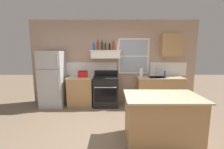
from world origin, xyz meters
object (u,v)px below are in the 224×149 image
at_px(bottle_red_label_wine, 98,46).
at_px(bottle_balsamic_dark, 109,47).
at_px(bottle_brown_stout, 105,47).
at_px(bottle_amber_wine, 113,46).
at_px(stove_range, 106,91).
at_px(refrigerator, 53,79).
at_px(dish_soap_bottle, 164,74).
at_px(bottle_rose_pink, 117,46).
at_px(toaster, 83,74).
at_px(bottle_dark_green_wine, 102,46).
at_px(paper_towel_roll, 141,73).
at_px(bottle_blue_liqueur, 94,47).
at_px(kitchen_island, 161,118).

relative_size(bottle_red_label_wine, bottle_balsamic_dark, 1.34).
distance_m(bottle_brown_stout, bottle_amber_wine, 0.25).
bearing_deg(bottle_amber_wine, stove_range, -153.43).
distance_m(refrigerator, bottle_brown_stout, 1.92).
relative_size(bottle_amber_wine, dish_soap_bottle, 1.64).
height_order(refrigerator, bottle_rose_pink, bottle_rose_pink).
height_order(refrigerator, bottle_balsamic_dark, bottle_balsamic_dark).
xyz_separation_m(toaster, bottle_dark_green_wine, (0.61, 0.08, 0.87)).
relative_size(toaster, paper_towel_roll, 1.10).
bearing_deg(toaster, bottle_rose_pink, -0.27).
bearing_deg(stove_range, toaster, 175.38).
xyz_separation_m(bottle_dark_green_wine, bottle_brown_stout, (0.11, -0.07, -0.03)).
distance_m(bottle_balsamic_dark, dish_soap_bottle, 1.96).
distance_m(bottle_brown_stout, bottle_balsamic_dark, 0.13).
xyz_separation_m(bottle_dark_green_wine, dish_soap_bottle, (1.99, 0.00, -0.87)).
distance_m(toaster, bottle_balsamic_dark, 1.18).
xyz_separation_m(refrigerator, bottle_dark_green_wine, (1.53, 0.16, 1.01)).
height_order(bottle_blue_liqueur, bottle_brown_stout, bottle_blue_liqueur).
distance_m(toaster, paper_towel_roll, 1.83).
bearing_deg(dish_soap_bottle, bottle_red_label_wine, -177.60).
xyz_separation_m(bottle_amber_wine, bottle_rose_pink, (0.11, -0.07, -0.00)).
distance_m(stove_range, paper_towel_roll, 1.25).
bearing_deg(stove_range, bottle_amber_wine, 26.57).
bearing_deg(dish_soap_bottle, bottle_balsamic_dark, -176.76).
xyz_separation_m(refrigerator, bottle_red_label_wine, (1.41, 0.07, 1.02)).
relative_size(bottle_blue_liqueur, kitchen_island, 0.18).
bearing_deg(bottle_dark_green_wine, dish_soap_bottle, 0.01).
bearing_deg(bottle_rose_pink, stove_range, -171.45).
bearing_deg(bottle_rose_pink, bottle_amber_wine, 148.94).
distance_m(paper_towel_roll, dish_soap_bottle, 0.78).
relative_size(bottle_blue_liqueur, dish_soap_bottle, 1.40).
xyz_separation_m(bottle_dark_green_wine, bottle_balsamic_dark, (0.23, -0.10, -0.03)).
height_order(bottle_dark_green_wine, bottle_rose_pink, bottle_dark_green_wine).
bearing_deg(bottle_brown_stout, paper_towel_roll, -1.65).
xyz_separation_m(bottle_blue_liqueur, bottle_balsamic_dark, (0.47, -0.01, -0.01)).
relative_size(bottle_dark_green_wine, bottle_amber_wine, 1.04).
relative_size(bottle_amber_wine, kitchen_island, 0.21).
bearing_deg(bottle_blue_liqueur, stove_range, -7.47).
relative_size(refrigerator, bottle_rose_pink, 5.95).
bearing_deg(kitchen_island, bottle_rose_pink, 111.13).
bearing_deg(dish_soap_bottle, bottle_blue_liqueur, -177.68).
xyz_separation_m(bottle_blue_liqueur, kitchen_island, (1.49, -2.02, -1.39)).
relative_size(refrigerator, toaster, 5.79).
relative_size(stove_range, paper_towel_roll, 4.04).
relative_size(bottle_brown_stout, bottle_balsamic_dark, 1.02).
bearing_deg(bottle_balsamic_dark, dish_soap_bottle, 3.24).
distance_m(refrigerator, bottle_amber_wine, 2.15).
distance_m(refrigerator, toaster, 0.94).
height_order(stove_range, bottle_brown_stout, bottle_brown_stout).
xyz_separation_m(toaster, dish_soap_bottle, (2.60, 0.08, -0.01)).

